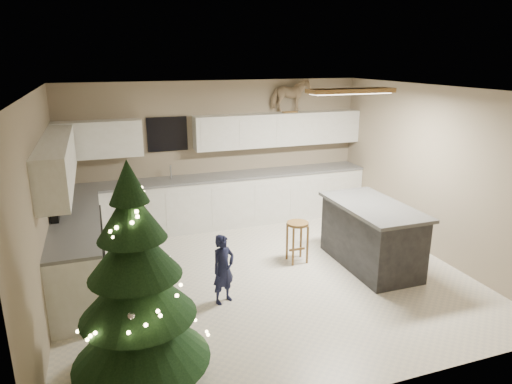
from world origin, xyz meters
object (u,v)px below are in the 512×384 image
(toddler, at_px, (223,269))
(bar_stool, at_px, (297,232))
(christmas_tree, at_px, (137,294))
(rocking_horse, at_px, (290,95))
(island, at_px, (371,235))

(toddler, bearing_deg, bar_stool, 5.58)
(christmas_tree, relative_size, rocking_horse, 3.09)
(island, bearing_deg, bar_stool, 153.74)
(island, xyz_separation_m, rocking_horse, (-0.25, 2.51, 1.84))
(island, xyz_separation_m, christmas_tree, (-3.46, -1.42, 0.41))
(toddler, relative_size, rocking_horse, 1.29)
(island, relative_size, bar_stool, 2.70)
(toddler, height_order, rocking_horse, rocking_horse)
(bar_stool, distance_m, toddler, 1.58)
(christmas_tree, bearing_deg, rocking_horse, 50.69)
(bar_stool, bearing_deg, toddler, -150.15)
(toddler, distance_m, rocking_horse, 3.97)
(christmas_tree, relative_size, toddler, 2.40)
(bar_stool, distance_m, christmas_tree, 3.16)
(toddler, xyz_separation_m, rocking_horse, (2.09, 2.82, 1.87))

